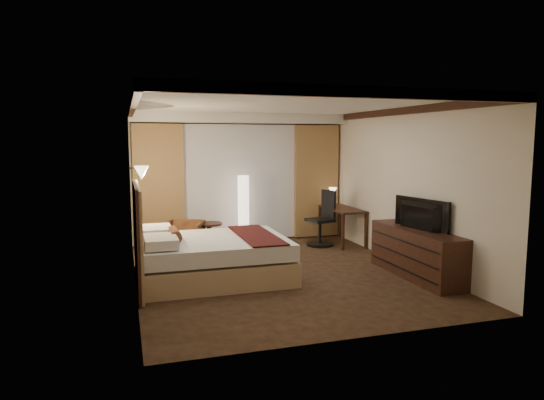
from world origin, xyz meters
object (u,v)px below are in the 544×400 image
object	(u,v)px
armchair	(184,236)
office_chair	(320,218)
side_table	(209,237)
bed	(214,258)
floor_lamp	(244,210)
desk	(342,226)
television	(416,209)
dresser	(416,253)

from	to	relation	value
armchair	office_chair	world-z (taller)	office_chair
side_table	bed	bearing A→B (deg)	-97.53
floor_lamp	desk	bearing A→B (deg)	-13.07
side_table	office_chair	xyz separation A→B (m)	(2.25, -0.20, 0.29)
side_table	floor_lamp	size ratio (longest dim) A/B	0.38
side_table	office_chair	distance (m)	2.27
side_table	desk	xyz separation A→B (m)	(2.76, -0.15, 0.10)
desk	television	distance (m)	2.71
desk	dresser	distance (m)	2.62
bed	office_chair	size ratio (longest dim) A/B	1.98
bed	desk	distance (m)	3.51
television	dresser	bearing A→B (deg)	-100.42
desk	bed	bearing A→B (deg)	-149.33
armchair	desk	xyz separation A→B (m)	(3.27, 0.02, 0.02)
bed	side_table	bearing A→B (deg)	82.47
bed	armchair	bearing A→B (deg)	98.14
office_chair	television	world-z (taller)	television
floor_lamp	desk	xyz separation A→B (m)	(1.99, -0.46, -0.35)
armchair	television	distance (m)	4.25
armchair	desk	distance (m)	3.27
desk	office_chair	world-z (taller)	office_chair
side_table	television	world-z (taller)	television
armchair	desk	size ratio (longest dim) A/B	0.55
office_chair	television	xyz separation A→B (m)	(0.53, -2.57, 0.52)
dresser	television	size ratio (longest dim) A/B	1.75
armchair	television	world-z (taller)	television
bed	office_chair	world-z (taller)	office_chair
dresser	desk	bearing A→B (deg)	91.09
desk	armchair	bearing A→B (deg)	-179.66
side_table	television	size ratio (longest dim) A/B	0.49
television	office_chair	bearing A→B (deg)	1.34
floor_lamp	dresser	world-z (taller)	floor_lamp
side_table	dresser	distance (m)	3.94
armchair	office_chair	distance (m)	2.76
side_table	dresser	xyz separation A→B (m)	(2.81, -2.77, 0.11)
floor_lamp	office_chair	world-z (taller)	floor_lamp
floor_lamp	office_chair	bearing A→B (deg)	-19.12
desk	dresser	bearing A→B (deg)	-88.91
side_table	desk	world-z (taller)	desk
bed	dresser	bearing A→B (deg)	-15.12
bed	desk	size ratio (longest dim) A/B	1.77
floor_lamp	desk	distance (m)	2.08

